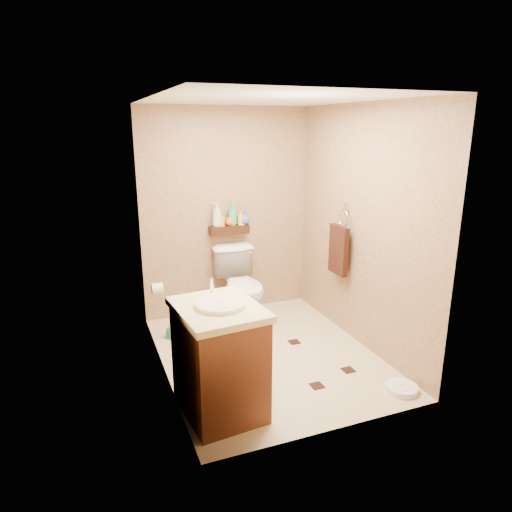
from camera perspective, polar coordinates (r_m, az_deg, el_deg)
name	(u,v)px	position (r m, az deg, el deg)	size (l,w,h in m)	color
ground	(267,354)	(4.62, 1.43, -12.20)	(2.50, 2.50, 0.00)	beige
wall_back	(227,213)	(5.34, -3.67, 5.35)	(2.00, 0.04, 2.40)	#A2845C
wall_front	(340,277)	(3.12, 10.47, -2.65)	(2.00, 0.04, 2.40)	#A2845C
wall_left	(159,247)	(3.92, -12.06, 1.12)	(0.04, 2.50, 2.40)	#A2845C
wall_right	(361,228)	(4.66, 12.98, 3.41)	(0.04, 2.50, 2.40)	#A2845C
ceiling	(269,99)	(4.08, 1.68, 19.04)	(2.00, 2.50, 0.02)	silver
wall_shelf	(229,230)	(5.30, -3.37, 3.29)	(0.46, 0.14, 0.10)	#331A0E
floor_accents	(270,355)	(4.60, 1.82, -12.28)	(1.30, 1.35, 0.01)	black
toilet	(242,287)	(5.17, -1.76, -3.92)	(0.47, 0.83, 0.85)	white
vanity	(219,358)	(3.61, -4.61, -12.60)	(0.67, 0.78, 1.03)	brown
bathroom_scale	(402,388)	(4.23, 17.75, -15.47)	(0.32, 0.32, 0.05)	white
toilet_brush	(170,325)	(4.96, -10.67, -8.46)	(0.10, 0.10, 0.43)	#1B6D61
towel_ring	(339,248)	(4.88, 10.32, 1.03)	(0.12, 0.30, 0.76)	silver
toilet_paper	(157,288)	(4.72, -12.25, -3.96)	(0.12, 0.11, 0.12)	white
bottle_a	(217,215)	(5.22, -4.93, 5.17)	(0.11, 0.11, 0.28)	silver
bottle_b	(222,220)	(5.25, -4.32, 4.56)	(0.07, 0.07, 0.15)	gold
bottle_c	(230,219)	(5.28, -3.28, 4.58)	(0.11, 0.11, 0.14)	#E4591A
bottle_d	(232,214)	(5.27, -2.97, 5.27)	(0.10, 0.10, 0.27)	#38A866
bottle_e	(241,218)	(5.32, -1.94, 4.80)	(0.07, 0.07, 0.16)	#FBC353
bottle_f	(244,218)	(5.33, -1.45, 4.81)	(0.12, 0.12, 0.16)	#425FA7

